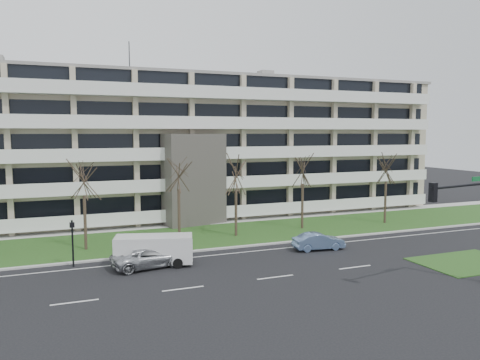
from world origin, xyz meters
name	(u,v)px	position (x,y,z in m)	size (l,w,h in m)	color
ground	(275,277)	(0.00, 0.00, 0.00)	(160.00, 160.00, 0.00)	black
grass_verge	(212,235)	(0.00, 13.00, 0.03)	(90.00, 10.00, 0.06)	#264A18
curb	(231,248)	(0.00, 8.00, 0.06)	(90.00, 0.35, 0.12)	#B2B2AD
sidewalk	(195,224)	(0.00, 18.50, 0.04)	(90.00, 2.00, 0.08)	#B2B2AD
grass_median	(467,262)	(14.00, -2.00, 0.03)	(7.00, 5.00, 0.06)	#264A18
lane_edge_line	(238,253)	(0.00, 6.50, 0.01)	(90.00, 0.12, 0.01)	white
apartment_building	(177,146)	(-0.01, 25.32, 7.61)	(60.50, 15.10, 18.75)	#B9AC90
silver_pickup	(148,257)	(-7.05, 5.20, 0.69)	(2.29, 4.96, 1.38)	#ABADB2
blue_sedan	(319,241)	(6.21, 5.10, 0.66)	(1.41, 4.03, 1.33)	#6C8BBB
white_van	(155,248)	(-6.53, 5.55, 1.22)	(5.59, 3.28, 2.04)	silver
traffic_signal	(469,217)	(9.61, -5.90, 4.24)	(5.59, 1.31, 6.56)	black
pedestrian_signal	(72,237)	(-11.81, 7.16, 2.05)	(0.33, 0.27, 3.22)	black
tree_2	(83,174)	(-10.73, 11.64, 5.96)	(3.83, 3.83, 7.67)	#382B21
tree_3	(178,169)	(-3.20, 11.95, 6.14)	(3.95, 3.95, 7.90)	#382B21
tree_4	(236,172)	(1.91, 11.92, 5.70)	(3.67, 3.67, 7.33)	#382B21
tree_5	(303,166)	(8.91, 12.59, 5.99)	(3.85, 3.85, 7.70)	#382B21
tree_6	(386,165)	(18.01, 11.92, 5.88)	(3.78, 3.78, 7.56)	#382B21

